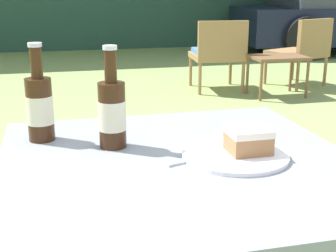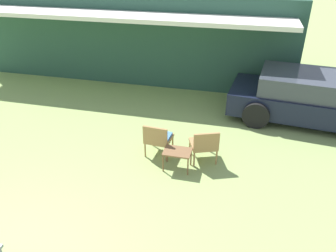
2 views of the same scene
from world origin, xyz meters
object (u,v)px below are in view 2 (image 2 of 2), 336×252
object	(u,v)px
parked_car	(309,98)
wicker_chair_plain	(204,144)
wicker_chair_cushioned	(158,138)
garden_side_table	(177,153)

from	to	relation	value
parked_car	wicker_chair_plain	bearing A→B (deg)	-126.32
wicker_chair_cushioned	wicker_chair_plain	xyz separation A→B (m)	(1.01, -0.02, 0.00)
parked_car	wicker_chair_cushioned	bearing A→B (deg)	-136.68
parked_car	wicker_chair_plain	xyz separation A→B (m)	(-2.35, -2.56, -0.18)
parked_car	wicker_chair_plain	distance (m)	3.48
wicker_chair_cushioned	garden_side_table	bearing A→B (deg)	146.26
parked_car	garden_side_table	size ratio (longest dim) A/B	7.54
parked_car	wicker_chair_cushioned	xyz separation A→B (m)	(-3.36, -2.54, -0.19)
parked_car	wicker_chair_cushioned	distance (m)	4.21
garden_side_table	wicker_chair_cushioned	bearing A→B (deg)	141.92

